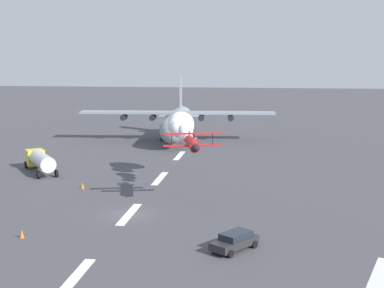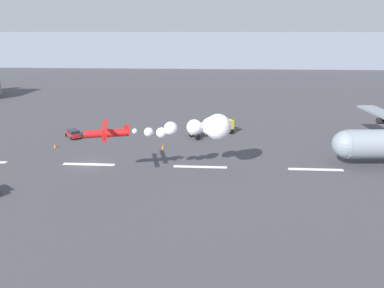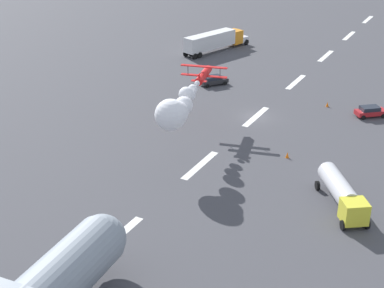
{
  "view_description": "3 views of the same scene",
  "coord_description": "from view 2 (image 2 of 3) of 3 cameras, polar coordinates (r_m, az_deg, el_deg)",
  "views": [
    {
      "loc": [
        -54.93,
        -13.71,
        16.31
      ],
      "look_at": [
        4.95,
        -5.86,
        6.65
      ],
      "focal_mm": 52.97,
      "sensor_mm": 36.0,
      "label": 1
    },
    {
      "loc": [
        19.04,
        -50.92,
        19.57
      ],
      "look_at": [
        15.7,
        1.73,
        3.02
      ],
      "focal_mm": 34.05,
      "sensor_mm": 36.0,
      "label": 2
    },
    {
      "loc": [
        70.63,
        27.89,
        31.16
      ],
      "look_at": [
        19.04,
        0.0,
        3.6
      ],
      "focal_mm": 53.95,
      "sensor_mm": 36.0,
      "label": 3
    }
  ],
  "objects": [
    {
      "name": "ground_plane",
      "position": [
        57.78,
        -15.87,
        -3.08
      ],
      "size": [
        440.0,
        440.0,
        0.0
      ],
      "primitive_type": "plane",
      "color": "#424247",
      "rests_on": "ground"
    },
    {
      "name": "runway_stripe_4",
      "position": [
        57.78,
        -15.87,
        -3.07
      ],
      "size": [
        8.0,
        0.9,
        0.01
      ],
      "primitive_type": "cube",
      "color": "white",
      "rests_on": "ground"
    },
    {
      "name": "runway_stripe_5",
      "position": [
        54.59,
        1.27,
        -3.59
      ],
      "size": [
        8.0,
        0.9,
        0.01
      ],
      "primitive_type": "cube",
      "color": "white",
      "rests_on": "ground"
    },
    {
      "name": "runway_stripe_6",
      "position": [
        56.58,
        18.81,
        -3.79
      ],
      "size": [
        8.0,
        0.9,
        0.01
      ],
      "primitive_type": "cube",
      "color": "white",
      "rests_on": "ground"
    },
    {
      "name": "mountain_ridge_distant",
      "position": [
        203.63,
        -1.8,
        14.52
      ],
      "size": [
        396.0,
        16.0,
        18.62
      ],
      "primitive_type": "cube",
      "color": "gray",
      "rests_on": "ground"
    },
    {
      "name": "stunt_biplane_red",
      "position": [
        49.73,
        0.98,
        2.56
      ],
      "size": [
        19.98,
        8.42,
        3.6
      ],
      "color": "red"
    },
    {
      "name": "fuel_tanker_truck",
      "position": [
        70.35,
        3.16,
        2.71
      ],
      "size": [
        8.9,
        7.33,
        2.9
      ],
      "color": "yellow",
      "rests_on": "ground"
    },
    {
      "name": "airport_staff_sedan",
      "position": [
        72.82,
        -18.09,
        1.61
      ],
      "size": [
        4.13,
        4.44,
        1.52
      ],
      "color": "#B21E23",
      "rests_on": "ground"
    },
    {
      "name": "traffic_cone_near",
      "position": [
        67.63,
        -20.68,
        -0.23
      ],
      "size": [
        0.44,
        0.44,
        0.75
      ],
      "primitive_type": "cone",
      "color": "orange",
      "rests_on": "ground"
    },
    {
      "name": "traffic_cone_far",
      "position": [
        62.92,
        -4.58,
        -0.4
      ],
      "size": [
        0.44,
        0.44,
        0.75
      ],
      "primitive_type": "cone",
      "color": "orange",
      "rests_on": "ground"
    }
  ]
}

